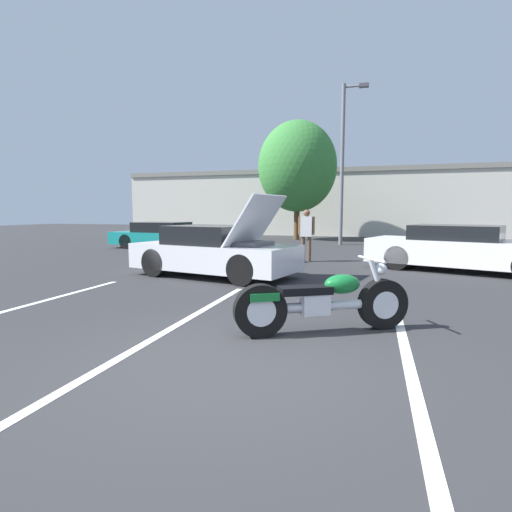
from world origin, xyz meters
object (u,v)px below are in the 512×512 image
object	(u,v)px
tree_background	(297,167)
spectator_midground	(306,231)
light_pole	(344,158)
show_car_hood_open	(215,252)
spectator_by_show_car	(253,233)
parked_car_mid_row	(461,249)
parked_car_left_row	(165,236)
motorcycle	(323,302)

from	to	relation	value
tree_background	spectator_midground	bearing A→B (deg)	-77.69
light_pole	show_car_hood_open	distance (m)	11.37
light_pole	spectator_by_show_car	world-z (taller)	light_pole
parked_car_mid_row	spectator_midground	distance (m)	4.42
light_pole	spectator_midground	xyz separation A→B (m)	(-0.61, -7.01, -3.15)
light_pole	parked_car_left_row	world-z (taller)	light_pole
motorcycle	spectator_by_show_car	world-z (taller)	spectator_by_show_car
tree_background	parked_car_mid_row	distance (m)	13.03
motorcycle	parked_car_left_row	bearing A→B (deg)	99.05
tree_background	show_car_hood_open	size ratio (longest dim) A/B	1.53
parked_car_left_row	parked_car_mid_row	size ratio (longest dim) A/B	0.96
motorcycle	spectator_midground	world-z (taller)	spectator_midground
parked_car_mid_row	spectator_by_show_car	bearing A→B (deg)	-161.00
tree_background	show_car_hood_open	bearing A→B (deg)	-87.97
show_car_hood_open	spectator_midground	world-z (taller)	show_car_hood_open
parked_car_left_row	parked_car_mid_row	distance (m)	11.66
motorcycle	spectator_midground	distance (m)	7.60
motorcycle	parked_car_left_row	size ratio (longest dim) A/B	0.45
motorcycle	light_pole	bearing A→B (deg)	64.35
light_pole	spectator_midground	distance (m)	7.71
parked_car_left_row	motorcycle	bearing A→B (deg)	-47.83
show_car_hood_open	spectator_by_show_car	size ratio (longest dim) A/B	2.73
light_pole	spectator_midground	bearing A→B (deg)	-94.94
tree_background	parked_car_mid_row	size ratio (longest dim) A/B	1.30
motorcycle	parked_car_mid_row	xyz separation A→B (m)	(2.88, 6.54, 0.19)
light_pole	tree_background	bearing A→B (deg)	134.07
parked_car_left_row	spectator_midground	size ratio (longest dim) A/B	2.94
tree_background	spectator_by_show_car	bearing A→B (deg)	-86.67
motorcycle	spectator_by_show_car	distance (m)	7.31
motorcycle	spectator_midground	xyz separation A→B (m)	(-1.43, 7.44, 0.57)
light_pole	parked_car_left_row	distance (m)	9.08
tree_background	spectator_midground	xyz separation A→B (m)	(2.15, -9.86, -3.12)
tree_background	show_car_hood_open	xyz separation A→B (m)	(0.48, -13.42, -3.49)
motorcycle	tree_background	bearing A→B (deg)	72.78
parked_car_left_row	tree_background	bearing A→B (deg)	60.87
light_pole	spectator_by_show_car	xyz separation A→B (m)	(-2.14, -7.80, -3.19)
show_car_hood_open	parked_car_left_row	xyz separation A→B (m)	(-5.01, 6.52, -0.07)
spectator_by_show_car	spectator_midground	size ratio (longest dim) A/B	0.96
light_pole	tree_background	xyz separation A→B (m)	(-2.76, 2.85, -0.03)
light_pole	motorcycle	world-z (taller)	light_pole
tree_background	spectator_by_show_car	xyz separation A→B (m)	(0.62, -10.65, -3.16)
parked_car_left_row	parked_car_mid_row	bearing A→B (deg)	-15.17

